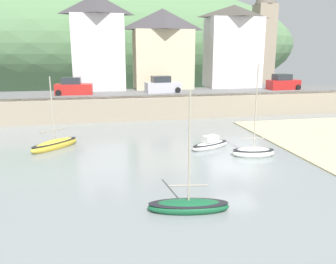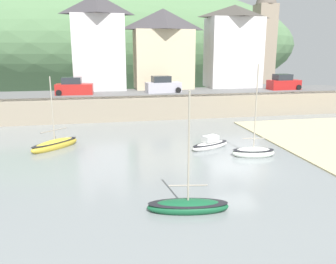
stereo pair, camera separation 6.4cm
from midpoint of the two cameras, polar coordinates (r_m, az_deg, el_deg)
quay_seawall at (r=38.83m, az=1.50°, el=4.49°), size 48.00×9.40×2.40m
hillside_backdrop at (r=75.16m, az=-9.49°, el=13.93°), size 80.00×44.00×23.85m
waterfront_building_left at (r=45.11m, az=-11.31°, el=14.27°), size 6.58×4.46×11.49m
waterfront_building_centre at (r=45.90m, az=-0.75°, el=13.57°), size 7.71×4.57×10.01m
waterfront_building_right at (r=48.59m, az=10.73°, el=13.69°), size 7.26×4.74×10.68m
church_with_spire at (r=54.96m, az=15.66°, el=16.63°), size 3.00×3.00×16.57m
sailboat_tall_mast at (r=25.27m, az=13.92°, el=-3.19°), size 3.16×1.74×6.59m
sailboat_far_left at (r=26.67m, az=7.02°, el=-2.07°), size 3.56×2.36×1.13m
fishing_boat_green at (r=27.73m, az=-18.02°, el=-1.98°), size 3.69×3.58×5.65m
dinghy_open_wooden at (r=16.51m, az=3.41°, el=-11.99°), size 3.96×1.80×5.75m
parked_car_near_slipway at (r=40.89m, az=-15.17°, el=7.10°), size 4.19×1.94×1.95m
parked_car_by_wall at (r=41.51m, az=-0.81°, el=7.64°), size 4.26×2.13×1.95m
parked_car_end_of_row at (r=46.98m, az=18.49°, el=7.62°), size 4.23×2.06×1.95m
mooring_buoy at (r=29.56m, az=-16.24°, el=-1.25°), size 0.47×0.47×0.47m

